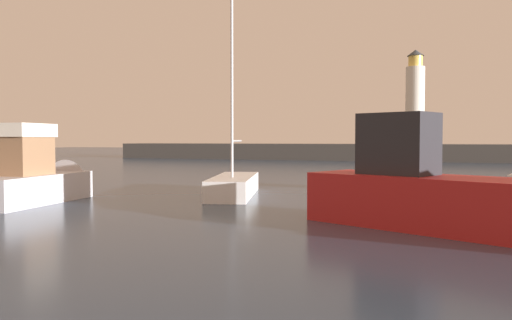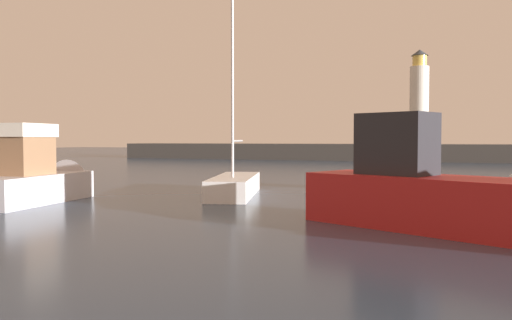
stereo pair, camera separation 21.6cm
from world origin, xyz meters
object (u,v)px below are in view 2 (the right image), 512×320
(motorboat_4, at_px, (460,197))
(sailboat_moored, at_px, (235,184))
(lighthouse, at_px, (419,99))
(motorboat_2, at_px, (47,178))

(motorboat_4, height_order, sailboat_moored, sailboat_moored)
(lighthouse, relative_size, motorboat_4, 1.25)
(motorboat_4, bearing_deg, lighthouse, 93.93)
(lighthouse, relative_size, motorboat_2, 1.55)
(lighthouse, bearing_deg, motorboat_2, -105.30)
(lighthouse, distance_m, motorboat_2, 49.05)
(motorboat_4, distance_m, sailboat_moored, 11.52)
(lighthouse, distance_m, motorboat_4, 49.65)
(lighthouse, xyz_separation_m, motorboat_2, (-12.83, -46.91, -6.38))
(motorboat_2, relative_size, motorboat_4, 0.81)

